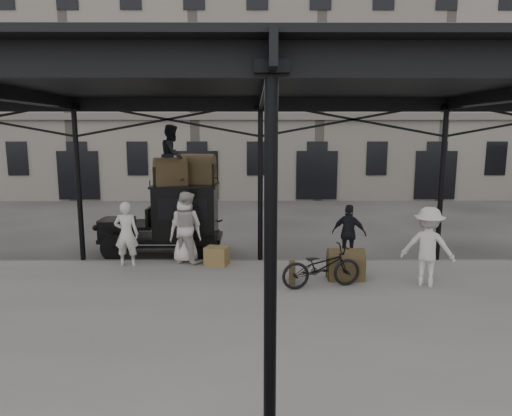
{
  "coord_description": "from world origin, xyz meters",
  "views": [
    {
      "loc": [
        -0.17,
        -10.47,
        3.74
      ],
      "look_at": [
        -0.12,
        1.6,
        1.7
      ],
      "focal_mm": 32.0,
      "sensor_mm": 36.0,
      "label": 1
    }
  ],
  "objects_px": {
    "taxi": "(176,216)",
    "steamer_trunk_roof_near": "(170,174)",
    "porter_left": "(126,234)",
    "porter_official": "(349,233)",
    "steamer_trunk_platform": "(346,266)",
    "bicycle": "(321,267)"
  },
  "relations": [
    {
      "from": "taxi",
      "to": "steamer_trunk_roof_near",
      "type": "distance_m",
      "value": 1.34
    },
    {
      "from": "porter_left",
      "to": "porter_official",
      "type": "xyz_separation_m",
      "value": [
        6.03,
        0.38,
        -0.08
      ]
    },
    {
      "from": "taxi",
      "to": "porter_official",
      "type": "bearing_deg",
      "value": -13.87
    },
    {
      "from": "taxi",
      "to": "porter_official",
      "type": "relative_size",
      "value": 2.27
    },
    {
      "from": "porter_left",
      "to": "steamer_trunk_platform",
      "type": "relative_size",
      "value": 2.01
    },
    {
      "from": "porter_official",
      "to": "steamer_trunk_roof_near",
      "type": "relative_size",
      "value": 1.75
    },
    {
      "from": "porter_official",
      "to": "bicycle",
      "type": "height_order",
      "value": "porter_official"
    },
    {
      "from": "bicycle",
      "to": "steamer_trunk_roof_near",
      "type": "relative_size",
      "value": 2.06
    },
    {
      "from": "taxi",
      "to": "steamer_trunk_platform",
      "type": "bearing_deg",
      "value": -30.86
    },
    {
      "from": "steamer_trunk_platform",
      "to": "taxi",
      "type": "bearing_deg",
      "value": 149.4
    },
    {
      "from": "bicycle",
      "to": "steamer_trunk_roof_near",
      "type": "xyz_separation_m",
      "value": [
        -4.0,
        3.1,
        1.87
      ]
    },
    {
      "from": "steamer_trunk_roof_near",
      "to": "steamer_trunk_platform",
      "type": "distance_m",
      "value": 5.69
    },
    {
      "from": "bicycle",
      "to": "steamer_trunk_platform",
      "type": "xyz_separation_m",
      "value": [
        0.68,
        0.6,
        -0.18
      ]
    },
    {
      "from": "porter_official",
      "to": "steamer_trunk_platform",
      "type": "relative_size",
      "value": 1.84
    },
    {
      "from": "porter_official",
      "to": "bicycle",
      "type": "xyz_separation_m",
      "value": [
        -1.06,
        -2.12,
        -0.31
      ]
    },
    {
      "from": "taxi",
      "to": "steamer_trunk_roof_near",
      "type": "relative_size",
      "value": 3.98
    },
    {
      "from": "bicycle",
      "to": "steamer_trunk_roof_near",
      "type": "height_order",
      "value": "steamer_trunk_roof_near"
    },
    {
      "from": "taxi",
      "to": "bicycle",
      "type": "relative_size",
      "value": 1.93
    },
    {
      "from": "steamer_trunk_roof_near",
      "to": "porter_left",
      "type": "bearing_deg",
      "value": -147.42
    },
    {
      "from": "bicycle",
      "to": "steamer_trunk_roof_near",
      "type": "distance_m",
      "value": 5.39
    },
    {
      "from": "porter_left",
      "to": "steamer_trunk_roof_near",
      "type": "distance_m",
      "value": 2.24
    },
    {
      "from": "taxi",
      "to": "porter_left",
      "type": "relative_size",
      "value": 2.07
    }
  ]
}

